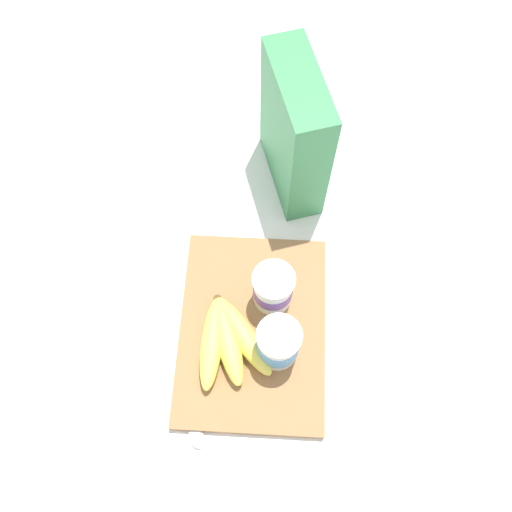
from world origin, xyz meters
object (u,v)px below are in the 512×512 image
Objects in this scene: yogurt_cup_front at (273,289)px; spoon at (204,454)px; yogurt_cup_back at (278,343)px; cereal_box at (294,133)px; cutting_board at (252,330)px; banana_bunch at (228,339)px.

yogurt_cup_front is 0.28m from spoon.
spoon is at bearing -32.83° from yogurt_cup_back.
cutting_board is at bearing 152.37° from cereal_box.
cereal_box is at bearing 170.15° from cutting_board.
cutting_board is 0.21m from spoon.
spoon is at bearing -20.16° from yogurt_cup_front.
yogurt_cup_back is 0.56× the size of banana_bunch.
cereal_box reaches higher than yogurt_cup_back.
cutting_board is 0.34m from cereal_box.
yogurt_cup_front is at bearing 159.84° from spoon.
spoon is at bearing -17.58° from cutting_board.
yogurt_cup_back is 0.75× the size of spoon.
yogurt_cup_front is at bearing -172.64° from yogurt_cup_back.
yogurt_cup_back is at bearing 82.92° from banana_bunch.
spoon is (0.26, -0.09, -0.06)m from yogurt_cup_front.
cutting_board is at bearing -28.64° from yogurt_cup_front.
cutting_board is 2.02× the size of banana_bunch.
banana_bunch is (0.08, -0.07, -0.02)m from yogurt_cup_front.
yogurt_cup_back is (0.04, 0.04, 0.05)m from cutting_board.
spoon is (0.18, -0.03, -0.03)m from banana_bunch.
cereal_box is at bearing 167.08° from spoon.
banana_bunch is 0.18m from spoon.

